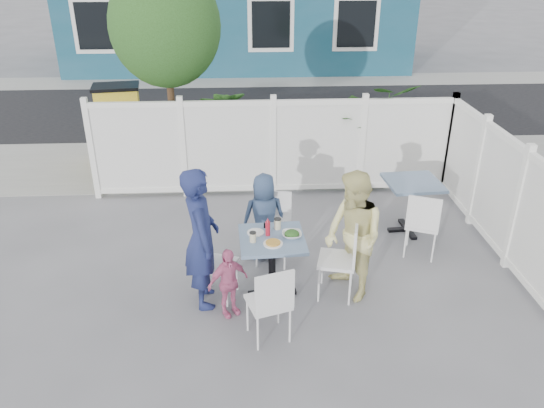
{
  "coord_description": "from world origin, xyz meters",
  "views": [
    {
      "loc": [
        -0.35,
        -5.69,
        3.78
      ],
      "look_at": [
        -0.05,
        -0.07,
        1.01
      ],
      "focal_mm": 35.0,
      "sensor_mm": 36.0,
      "label": 1
    }
  ],
  "objects_px": {
    "utility_cabinet": "(120,126)",
    "woman": "(353,237)",
    "chair_left": "(211,257)",
    "man": "(201,238)",
    "toddler": "(228,283)",
    "chair_right": "(344,254)",
    "main_table": "(272,251)",
    "spare_table": "(412,193)",
    "boy": "(264,217)",
    "chair_near": "(271,300)",
    "chair_back": "(274,222)"
  },
  "relations": [
    {
      "from": "chair_back",
      "to": "man",
      "type": "height_order",
      "value": "man"
    },
    {
      "from": "chair_left",
      "to": "chair_near",
      "type": "height_order",
      "value": "chair_near"
    },
    {
      "from": "chair_back",
      "to": "toddler",
      "type": "distance_m",
      "value": 1.3
    },
    {
      "from": "spare_table",
      "to": "chair_near",
      "type": "distance_m",
      "value": 3.13
    },
    {
      "from": "toddler",
      "to": "chair_right",
      "type": "bearing_deg",
      "value": -18.3
    },
    {
      "from": "chair_left",
      "to": "boy",
      "type": "xyz_separation_m",
      "value": [
        0.65,
        0.84,
        0.07
      ]
    },
    {
      "from": "woman",
      "to": "chair_right",
      "type": "bearing_deg",
      "value": -97.78
    },
    {
      "from": "woman",
      "to": "boy",
      "type": "distance_m",
      "value": 1.35
    },
    {
      "from": "spare_table",
      "to": "woman",
      "type": "relative_size",
      "value": 0.51
    },
    {
      "from": "utility_cabinet",
      "to": "chair_back",
      "type": "height_order",
      "value": "utility_cabinet"
    },
    {
      "from": "main_table",
      "to": "man",
      "type": "bearing_deg",
      "value": -174.69
    },
    {
      "from": "main_table",
      "to": "chair_left",
      "type": "relative_size",
      "value": 0.88
    },
    {
      "from": "utility_cabinet",
      "to": "man",
      "type": "height_order",
      "value": "man"
    },
    {
      "from": "main_table",
      "to": "man",
      "type": "relative_size",
      "value": 0.47
    },
    {
      "from": "chair_back",
      "to": "chair_near",
      "type": "distance_m",
      "value": 1.65
    },
    {
      "from": "chair_left",
      "to": "woman",
      "type": "distance_m",
      "value": 1.65
    },
    {
      "from": "chair_right",
      "to": "boy",
      "type": "height_order",
      "value": "boy"
    },
    {
      "from": "chair_left",
      "to": "woman",
      "type": "bearing_deg",
      "value": 107.02
    },
    {
      "from": "spare_table",
      "to": "woman",
      "type": "distance_m",
      "value": 1.89
    },
    {
      "from": "chair_right",
      "to": "chair_back",
      "type": "bearing_deg",
      "value": 55.52
    },
    {
      "from": "chair_right",
      "to": "chair_back",
      "type": "relative_size",
      "value": 1.04
    },
    {
      "from": "woman",
      "to": "toddler",
      "type": "height_order",
      "value": "woman"
    },
    {
      "from": "utility_cabinet",
      "to": "woman",
      "type": "height_order",
      "value": "woman"
    },
    {
      "from": "spare_table",
      "to": "toddler",
      "type": "xyz_separation_m",
      "value": [
        -2.57,
        -1.82,
        -0.19
      ]
    },
    {
      "from": "utility_cabinet",
      "to": "spare_table",
      "type": "relative_size",
      "value": 1.81
    },
    {
      "from": "utility_cabinet",
      "to": "spare_table",
      "type": "bearing_deg",
      "value": -40.97
    },
    {
      "from": "chair_left",
      "to": "man",
      "type": "distance_m",
      "value": 0.35
    },
    {
      "from": "utility_cabinet",
      "to": "woman",
      "type": "bearing_deg",
      "value": -60.16
    },
    {
      "from": "spare_table",
      "to": "chair_right",
      "type": "bearing_deg",
      "value": -128.99
    },
    {
      "from": "boy",
      "to": "utility_cabinet",
      "type": "bearing_deg",
      "value": -61.02
    },
    {
      "from": "main_table",
      "to": "chair_near",
      "type": "xyz_separation_m",
      "value": [
        -0.05,
        -0.83,
        -0.08
      ]
    },
    {
      "from": "boy",
      "to": "toddler",
      "type": "distance_m",
      "value": 1.31
    },
    {
      "from": "utility_cabinet",
      "to": "chair_right",
      "type": "relative_size",
      "value": 1.47
    },
    {
      "from": "spare_table",
      "to": "chair_near",
      "type": "bearing_deg",
      "value": -132.68
    },
    {
      "from": "chair_back",
      "to": "chair_near",
      "type": "bearing_deg",
      "value": 98.27
    },
    {
      "from": "chair_back",
      "to": "toddler",
      "type": "relative_size",
      "value": 1.12
    },
    {
      "from": "chair_right",
      "to": "toddler",
      "type": "height_order",
      "value": "chair_right"
    },
    {
      "from": "chair_left",
      "to": "toddler",
      "type": "xyz_separation_m",
      "value": [
        0.2,
        -0.37,
        -0.1
      ]
    },
    {
      "from": "chair_right",
      "to": "chair_near",
      "type": "bearing_deg",
      "value": 145.14
    },
    {
      "from": "chair_near",
      "to": "boy",
      "type": "distance_m",
      "value": 1.7
    },
    {
      "from": "man",
      "to": "spare_table",
      "type": "bearing_deg",
      "value": -70.34
    },
    {
      "from": "man",
      "to": "boy",
      "type": "distance_m",
      "value": 1.23
    },
    {
      "from": "chair_near",
      "to": "woman",
      "type": "distance_m",
      "value": 1.29
    },
    {
      "from": "utility_cabinet",
      "to": "chair_left",
      "type": "relative_size",
      "value": 1.6
    },
    {
      "from": "spare_table",
      "to": "woman",
      "type": "xyz_separation_m",
      "value": [
        -1.14,
        -1.5,
        0.17
      ]
    },
    {
      "from": "utility_cabinet",
      "to": "man",
      "type": "xyz_separation_m",
      "value": [
        1.82,
        -4.54,
        0.12
      ]
    },
    {
      "from": "main_table",
      "to": "man",
      "type": "xyz_separation_m",
      "value": [
        -0.79,
        -0.07,
        0.23
      ]
    },
    {
      "from": "chair_right",
      "to": "boy",
      "type": "xyz_separation_m",
      "value": [
        -0.89,
        0.92,
        0.03
      ]
    },
    {
      "from": "chair_right",
      "to": "toddler",
      "type": "distance_m",
      "value": 1.38
    },
    {
      "from": "chair_left",
      "to": "man",
      "type": "height_order",
      "value": "man"
    }
  ]
}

